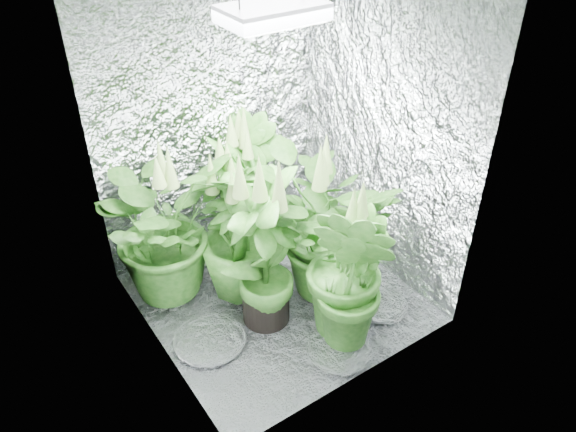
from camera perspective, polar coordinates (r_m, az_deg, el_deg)
The scene contains 12 objects.
ground at distance 3.75m, azimuth -1.13°, elevation -8.23°, with size 1.60×1.60×0.00m, color silver.
walls at distance 3.15m, azimuth -1.33°, elevation 5.21°, with size 1.62×1.62×2.00m.
grow_lamp at distance 2.84m, azimuth -1.56°, elevation 19.88°, with size 0.50×0.30×0.22m.
plant_a at distance 3.59m, azimuth -12.51°, elevation -1.25°, with size 1.12×1.12×1.05m.
plant_b at distance 3.74m, azimuth -5.21°, elevation 1.04°, with size 0.71×0.71×1.04m.
plant_c at distance 3.93m, azimuth -3.99°, elevation 2.91°, with size 0.58×0.58×1.06m.
plant_d at distance 3.52m, azimuth -5.10°, elevation -1.80°, with size 0.71×0.71×1.01m.
plant_e at distance 3.49m, azimuth 4.26°, elevation -0.96°, with size 1.24×1.24×1.10m.
plant_f at distance 3.26m, azimuth -2.43°, elevation -3.50°, with size 0.76×0.76×1.17m.
plant_g at distance 3.17m, azimuth 6.35°, elevation -5.74°, with size 0.57×0.57×1.08m.
circulation_fan at distance 4.10m, azimuth 3.92°, elevation -1.36°, with size 0.16×0.29×0.34m.
plant_label at distance 3.32m, azimuth 7.16°, elevation -8.33°, with size 0.05×0.01×0.07m, color white.
Camera 1 is at (-1.49, -2.31, 2.55)m, focal length 35.00 mm.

